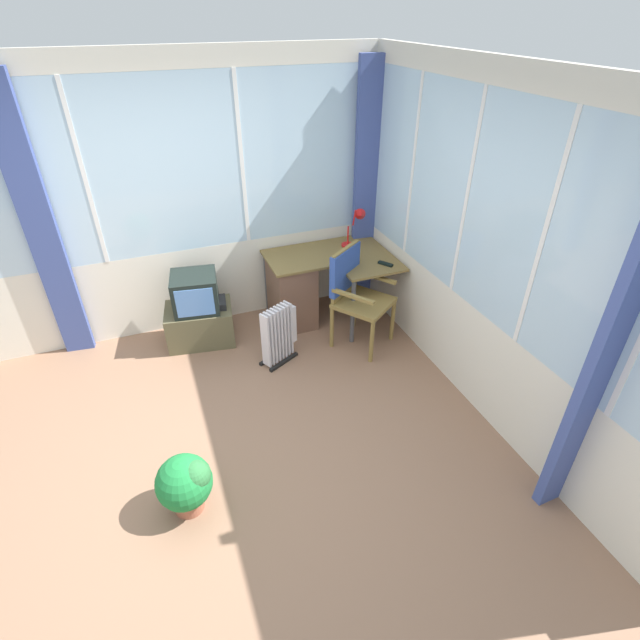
{
  "coord_description": "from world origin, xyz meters",
  "views": [
    {
      "loc": [
        -0.28,
        -2.48,
        2.87
      ],
      "look_at": [
        0.86,
        0.46,
        0.77
      ],
      "focal_mm": 26.91,
      "sensor_mm": 36.0,
      "label": 1
    }
  ],
  "objects_px": {
    "desk": "(297,287)",
    "wooden_armchair": "(353,285)",
    "tv_on_stand": "(199,313)",
    "space_heater": "(280,334)",
    "potted_plant": "(186,483)",
    "tv_remote": "(385,264)",
    "desk_lamp": "(357,222)"
  },
  "relations": [
    {
      "from": "desk",
      "to": "tv_on_stand",
      "type": "relative_size",
      "value": 1.66
    },
    {
      "from": "tv_on_stand",
      "to": "space_heater",
      "type": "relative_size",
      "value": 1.27
    },
    {
      "from": "desk",
      "to": "tv_on_stand",
      "type": "height_order",
      "value": "tv_on_stand"
    },
    {
      "from": "potted_plant",
      "to": "tv_on_stand",
      "type": "bearing_deg",
      "value": 78.04
    },
    {
      "from": "desk",
      "to": "wooden_armchair",
      "type": "bearing_deg",
      "value": -53.74
    },
    {
      "from": "tv_on_stand",
      "to": "desk_lamp",
      "type": "bearing_deg",
      "value": 1.42
    },
    {
      "from": "tv_remote",
      "to": "tv_on_stand",
      "type": "xyz_separation_m",
      "value": [
        -1.79,
        0.45,
        -0.42
      ]
    },
    {
      "from": "desk",
      "to": "tv_remote",
      "type": "bearing_deg",
      "value": -30.61
    },
    {
      "from": "desk",
      "to": "potted_plant",
      "type": "bearing_deg",
      "value": -126.48
    },
    {
      "from": "desk",
      "to": "tv_on_stand",
      "type": "xyz_separation_m",
      "value": [
        -1.02,
        -0.01,
        -0.07
      ]
    },
    {
      "from": "space_heater",
      "to": "potted_plant",
      "type": "relative_size",
      "value": 1.31
    },
    {
      "from": "tv_remote",
      "to": "tv_on_stand",
      "type": "bearing_deg",
      "value": 131.82
    },
    {
      "from": "tv_remote",
      "to": "potted_plant",
      "type": "relative_size",
      "value": 0.34
    },
    {
      "from": "tv_on_stand",
      "to": "potted_plant",
      "type": "distance_m",
      "value": 1.97
    },
    {
      "from": "space_heater",
      "to": "desk_lamp",
      "type": "bearing_deg",
      "value": 30.9
    },
    {
      "from": "desk_lamp",
      "to": "space_heater",
      "type": "relative_size",
      "value": 0.7
    },
    {
      "from": "wooden_armchair",
      "to": "space_heater",
      "type": "distance_m",
      "value": 0.83
    },
    {
      "from": "wooden_armchair",
      "to": "potted_plant",
      "type": "xyz_separation_m",
      "value": [
        -1.82,
        -1.41,
        -0.37
      ]
    },
    {
      "from": "space_heater",
      "to": "tv_on_stand",
      "type": "bearing_deg",
      "value": 137.55
    },
    {
      "from": "desk",
      "to": "desk_lamp",
      "type": "xyz_separation_m",
      "value": [
        0.68,
        0.03,
        0.61
      ]
    },
    {
      "from": "wooden_armchair",
      "to": "tv_on_stand",
      "type": "height_order",
      "value": "wooden_armchair"
    },
    {
      "from": "desk_lamp",
      "to": "wooden_armchair",
      "type": "distance_m",
      "value": 0.74
    },
    {
      "from": "tv_remote",
      "to": "desk_lamp",
      "type": "bearing_deg",
      "value": 66.15
    },
    {
      "from": "desk",
      "to": "space_heater",
      "type": "distance_m",
      "value": 0.71
    },
    {
      "from": "desk_lamp",
      "to": "potted_plant",
      "type": "relative_size",
      "value": 0.92
    },
    {
      "from": "desk_lamp",
      "to": "tv_on_stand",
      "type": "relative_size",
      "value": 0.56
    },
    {
      "from": "desk_lamp",
      "to": "tv_on_stand",
      "type": "xyz_separation_m",
      "value": [
        -1.7,
        -0.04,
        -0.68
      ]
    },
    {
      "from": "wooden_armchair",
      "to": "tv_on_stand",
      "type": "bearing_deg",
      "value": 159.78
    },
    {
      "from": "wooden_armchair",
      "to": "space_heater",
      "type": "height_order",
      "value": "wooden_armchair"
    },
    {
      "from": "potted_plant",
      "to": "space_heater",
      "type": "bearing_deg",
      "value": 51.82
    },
    {
      "from": "space_heater",
      "to": "potted_plant",
      "type": "xyz_separation_m",
      "value": [
        -1.05,
        -1.34,
        -0.04
      ]
    },
    {
      "from": "desk",
      "to": "tv_remote",
      "type": "relative_size",
      "value": 8.19
    }
  ]
}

